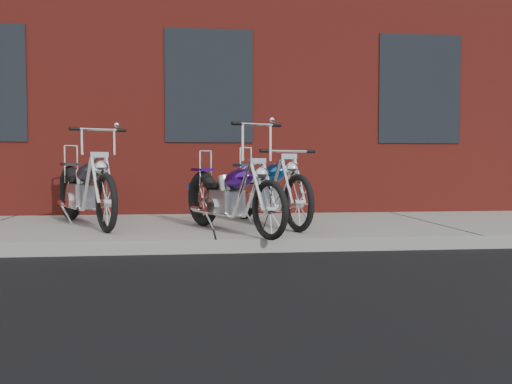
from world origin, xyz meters
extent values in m
plane|color=black|center=(0.00, 0.00, 0.00)|extent=(120.00, 120.00, 0.00)
cube|color=gray|center=(0.00, 1.50, 0.07)|extent=(22.00, 3.00, 0.15)
cube|color=maroon|center=(0.00, 8.00, 4.00)|extent=(22.00, 10.00, 8.00)
torus|color=black|center=(-0.06, 1.16, 0.51)|extent=(0.44, 0.70, 0.71)
torus|color=black|center=(0.63, -0.24, 0.47)|extent=(0.35, 0.61, 0.64)
cube|color=gray|center=(0.22, 0.59, 0.50)|extent=(0.42, 0.48, 0.30)
ellipsoid|color=#421288|center=(0.34, 0.34, 0.78)|extent=(0.47, 0.60, 0.30)
cube|color=black|center=(0.11, 0.82, 0.70)|extent=(0.34, 0.35, 0.06)
cylinder|color=white|center=(0.57, -0.13, 0.73)|extent=(0.16, 0.28, 0.53)
cylinder|color=white|center=(0.52, -0.02, 1.39)|extent=(0.50, 0.27, 0.03)
cylinder|color=white|center=(-0.02, 1.09, 0.88)|extent=(0.03, 0.03, 0.48)
cylinder|color=white|center=(0.23, 0.84, 0.37)|extent=(0.44, 0.82, 0.05)
torus|color=black|center=(0.53, 1.98, 0.53)|extent=(0.38, 0.77, 0.76)
torus|color=black|center=(1.04, 0.39, 0.50)|extent=(0.28, 0.68, 0.69)
cube|color=gray|center=(0.74, 1.33, 0.52)|extent=(0.41, 0.50, 0.32)
ellipsoid|color=#1253A8|center=(0.83, 1.05, 0.83)|extent=(0.44, 0.64, 0.33)
cube|color=#BCB795|center=(0.65, 1.60, 0.73)|extent=(0.33, 0.36, 0.06)
cylinder|color=white|center=(1.00, 0.52, 0.77)|extent=(0.14, 0.31, 0.57)
cylinder|color=white|center=(0.96, 0.65, 1.12)|extent=(0.57, 0.21, 0.03)
cylinder|color=white|center=(0.55, 1.90, 0.94)|extent=(0.03, 0.03, 0.51)
cylinder|color=white|center=(0.79, 1.59, 0.38)|extent=(0.34, 0.93, 0.05)
torus|color=black|center=(-1.94, 2.11, 0.54)|extent=(0.48, 0.77, 0.78)
torus|color=black|center=(-1.19, 0.58, 0.50)|extent=(0.38, 0.67, 0.70)
cube|color=gray|center=(-1.63, 1.49, 0.53)|extent=(0.46, 0.52, 0.33)
ellipsoid|color=#262833|center=(-1.50, 1.22, 0.84)|extent=(0.52, 0.66, 0.33)
cube|color=black|center=(-1.76, 1.74, 0.75)|extent=(0.37, 0.39, 0.07)
cylinder|color=white|center=(-1.25, 0.71, 0.79)|extent=(0.18, 0.30, 0.58)
cylinder|color=white|center=(-1.31, 0.83, 1.38)|extent=(0.55, 0.29, 0.03)
cylinder|color=white|center=(-1.90, 2.03, 0.95)|extent=(0.03, 0.03, 0.52)
cylinder|color=white|center=(-1.62, 1.76, 0.39)|extent=(0.48, 0.90, 0.05)
camera|label=1|loc=(-0.19, -5.74, 0.96)|focal=38.00mm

